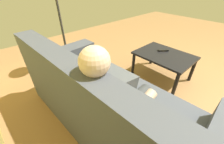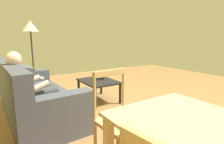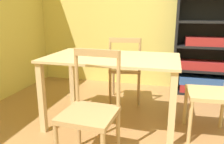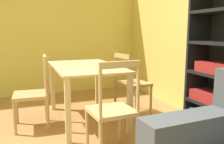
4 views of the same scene
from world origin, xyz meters
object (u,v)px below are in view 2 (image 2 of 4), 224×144
at_px(floor_lamp, 31,33).
at_px(coffee_table, 98,83).
at_px(person_lounging, 32,86).
at_px(couch, 33,98).
at_px(tv_remote, 100,79).
at_px(dining_chair_facing_couch, 119,120).

bearing_deg(floor_lamp, coffee_table, -143.28).
bearing_deg(person_lounging, couch, -7.39).
xyz_separation_m(tv_remote, dining_chair_facing_couch, (-1.84, 0.82, 0.02)).
relative_size(tv_remote, dining_chair_facing_couch, 0.18).
xyz_separation_m(person_lounging, floor_lamp, (1.59, -0.30, 0.85)).
xyz_separation_m(tv_remote, floor_lamp, (1.26, 1.09, 0.97)).
bearing_deg(dining_chair_facing_couch, person_lounging, 20.62).
bearing_deg(couch, dining_chair_facing_couch, -161.73).
height_order(person_lounging, tv_remote, person_lounging).
bearing_deg(couch, coffee_table, -85.90).
xyz_separation_m(person_lounging, coffee_table, (0.24, -1.30, -0.19)).
relative_size(couch, floor_lamp, 1.32).
bearing_deg(tv_remote, dining_chair_facing_couch, 13.63).
distance_m(tv_remote, floor_lamp, 1.92).
bearing_deg(dining_chair_facing_couch, couch, 18.27).
distance_m(person_lounging, dining_chair_facing_couch, 1.62).
xyz_separation_m(person_lounging, dining_chair_facing_couch, (-1.51, -0.57, -0.10)).
distance_m(coffee_table, dining_chair_facing_couch, 1.90).
bearing_deg(coffee_table, tv_remote, -47.07).
bearing_deg(coffee_table, couch, 94.10).
distance_m(couch, dining_chair_facing_couch, 1.76).
relative_size(coffee_table, floor_lamp, 0.50).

